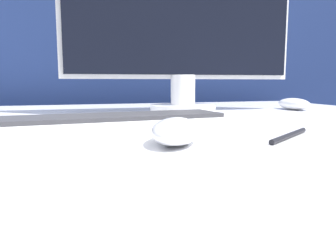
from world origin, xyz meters
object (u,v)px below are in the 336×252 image
at_px(keyboard, 112,121).
at_px(monitor, 183,23).
at_px(computer_mouse_far, 294,104).
at_px(computer_mouse_near, 176,131).

xyz_separation_m(keyboard, monitor, (0.23, 0.27, 0.24)).
xyz_separation_m(monitor, computer_mouse_far, (0.35, -0.03, -0.23)).
height_order(keyboard, monitor, monitor).
relative_size(computer_mouse_near, keyboard, 0.31).
bearing_deg(computer_mouse_near, keyboard, 131.47).
bearing_deg(monitor, keyboard, -130.81).
distance_m(computer_mouse_near, computer_mouse_far, 0.68).
relative_size(computer_mouse_near, monitor, 0.22).
height_order(monitor, computer_mouse_far, monitor).
bearing_deg(computer_mouse_far, monitor, 172.85).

